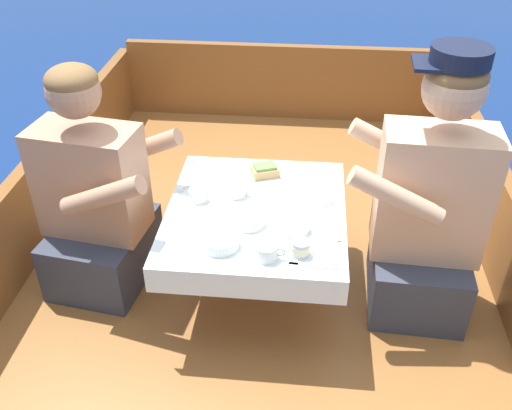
% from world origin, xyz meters
% --- Properties ---
extents(ground_plane, '(60.00, 60.00, 0.00)m').
position_xyz_m(ground_plane, '(0.00, 0.00, 0.00)').
color(ground_plane, navy).
extents(boat_deck, '(2.10, 3.21, 0.30)m').
position_xyz_m(boat_deck, '(0.00, 0.00, 0.15)').
color(boat_deck, brown).
rests_on(boat_deck, ground_plane).
extents(gunwale_port, '(0.06, 3.21, 0.42)m').
position_xyz_m(gunwale_port, '(-1.02, 0.00, 0.50)').
color(gunwale_port, brown).
rests_on(gunwale_port, boat_deck).
extents(gunwale_starboard, '(0.06, 3.21, 0.42)m').
position_xyz_m(gunwale_starboard, '(1.02, 0.00, 0.50)').
color(gunwale_starboard, brown).
rests_on(gunwale_starboard, boat_deck).
extents(bow_coaming, '(1.98, 0.06, 0.48)m').
position_xyz_m(bow_coaming, '(0.00, 1.58, 0.53)').
color(bow_coaming, brown).
rests_on(bow_coaming, boat_deck).
extents(cockpit_table, '(0.69, 0.77, 0.40)m').
position_xyz_m(cockpit_table, '(0.00, -0.11, 0.66)').
color(cockpit_table, '#B2B2B7').
rests_on(cockpit_table, boat_deck).
extents(person_port, '(0.56, 0.50, 0.95)m').
position_xyz_m(person_port, '(-0.64, -0.10, 0.67)').
color(person_port, '#333847').
rests_on(person_port, boat_deck).
extents(person_starboard, '(0.54, 0.46, 1.06)m').
position_xyz_m(person_starboard, '(0.64, -0.11, 0.73)').
color(person_starboard, '#333847').
rests_on(person_starboard, boat_deck).
extents(plate_sandwich, '(0.18, 0.18, 0.01)m').
position_xyz_m(plate_sandwich, '(0.01, 0.13, 0.70)').
color(plate_sandwich, silver).
rests_on(plate_sandwich, cockpit_table).
extents(plate_bread, '(0.19, 0.19, 0.01)m').
position_xyz_m(plate_bread, '(0.20, -0.01, 0.70)').
color(plate_bread, silver).
rests_on(plate_bread, cockpit_table).
extents(sandwich, '(0.13, 0.11, 0.05)m').
position_xyz_m(sandwich, '(0.01, 0.13, 0.73)').
color(sandwich, tan).
rests_on(sandwich, plate_sandwich).
extents(bowl_port_near, '(0.14, 0.14, 0.04)m').
position_xyz_m(bowl_port_near, '(-0.10, -0.35, 0.72)').
color(bowl_port_near, silver).
rests_on(bowl_port_near, cockpit_table).
extents(bowl_starboard_near, '(0.12, 0.12, 0.04)m').
position_xyz_m(bowl_starboard_near, '(0.15, -0.23, 0.72)').
color(bowl_starboard_near, silver).
rests_on(bowl_starboard_near, cockpit_table).
extents(bowl_center_far, '(0.12, 0.12, 0.04)m').
position_xyz_m(bowl_center_far, '(-0.02, -0.21, 0.72)').
color(bowl_center_far, silver).
rests_on(bowl_center_far, cockpit_table).
extents(coffee_cup_port, '(0.10, 0.07, 0.05)m').
position_xyz_m(coffee_cup_port, '(0.07, -0.40, 0.73)').
color(coffee_cup_port, silver).
rests_on(coffee_cup_port, cockpit_table).
extents(coffee_cup_starboard, '(0.10, 0.08, 0.05)m').
position_xyz_m(coffee_cup_starboard, '(-0.09, -0.02, 0.72)').
color(coffee_cup_starboard, silver).
rests_on(coffee_cup_starboard, cockpit_table).
extents(coffee_cup_center, '(0.10, 0.07, 0.05)m').
position_xyz_m(coffee_cup_center, '(-0.23, -0.07, 0.72)').
color(coffee_cup_center, silver).
rests_on(coffee_cup_center, cockpit_table).
extents(tin_can, '(0.07, 0.07, 0.05)m').
position_xyz_m(tin_can, '(0.18, -0.37, 0.72)').
color(tin_can, silver).
rests_on(tin_can, cockpit_table).
extents(utensil_spoon_center, '(0.07, 0.17, 0.01)m').
position_xyz_m(utensil_spoon_center, '(-0.31, 0.19, 0.70)').
color(utensil_spoon_center, silver).
rests_on(utensil_spoon_center, cockpit_table).
extents(utensil_knife_starboard, '(0.09, 0.16, 0.00)m').
position_xyz_m(utensil_knife_starboard, '(-0.30, 0.01, 0.70)').
color(utensil_knife_starboard, silver).
rests_on(utensil_knife_starboard, cockpit_table).
extents(utensil_spoon_starboard, '(0.07, 0.17, 0.01)m').
position_xyz_m(utensil_spoon_starboard, '(0.29, -0.32, 0.70)').
color(utensil_spoon_starboard, silver).
rests_on(utensil_spoon_starboard, cockpit_table).
extents(utensil_spoon_port, '(0.17, 0.06, 0.01)m').
position_xyz_m(utensil_spoon_port, '(0.09, 0.01, 0.70)').
color(utensil_spoon_port, silver).
rests_on(utensil_spoon_port, cockpit_table).
extents(utensil_fork_starboard, '(0.17, 0.03, 0.00)m').
position_xyz_m(utensil_fork_starboard, '(0.21, -0.43, 0.70)').
color(utensil_fork_starboard, silver).
rests_on(utensil_fork_starboard, cockpit_table).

